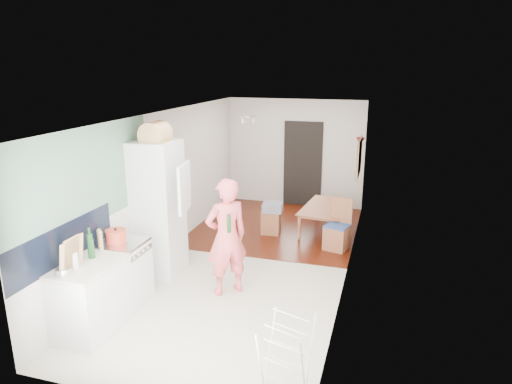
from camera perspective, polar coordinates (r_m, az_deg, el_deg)
The scene contains 32 objects.
room_shell at distance 7.43m, azimuth -0.68°, elevation 0.02°, with size 3.20×7.00×2.50m, color beige, non-canonical shape.
floor at distance 7.86m, azimuth -0.65°, elevation -8.78°, with size 3.20×7.00×0.01m, color beige.
wood_floor_overlay at distance 9.51m, azimuth 2.65°, elevation -4.31°, with size 3.20×3.30×0.01m, color #521907.
sage_wall_panel at distance 6.26m, azimuth -20.42°, elevation 1.68°, with size 0.02×3.00×1.30m, color slate.
tile_splashback at distance 6.05m, azimuth -22.84°, elevation -6.01°, with size 0.02×1.90×0.50m, color black.
doorway_recess at distance 10.73m, azimuth 5.86°, elevation 3.47°, with size 0.90×0.04×2.00m, color black.
base_cabinet at distance 6.17m, azimuth -20.01°, elevation -12.62°, with size 0.60×0.90×0.86m, color silver.
worktop at distance 5.97m, azimuth -20.43°, elevation -8.72°, with size 0.62×0.92×0.06m, color beige.
range_cooker at distance 6.71m, azimuth -16.22°, elevation -9.82°, with size 0.60×0.60×0.88m, color silver.
cooker_top at distance 6.53m, azimuth -16.53°, elevation -6.17°, with size 0.60×0.60×0.04m, color silver.
fridge_housing at distance 7.28m, azimuth -12.13°, elevation -2.13°, with size 0.66×0.66×2.15m, color silver.
fridge_door at distance 6.62m, azimuth -8.94°, elevation 0.54°, with size 0.56×0.04×0.70m, color silver.
fridge_interior at distance 7.01m, azimuth -10.12°, elevation 1.33°, with size 0.02×0.52×0.66m, color white.
pinboard at distance 8.92m, azimuth 12.78°, elevation 4.26°, with size 0.03×0.90×0.70m, color tan.
pinboard_frame at distance 8.92m, azimuth 12.69°, elevation 4.27°, with size 0.01×0.94×0.74m, color #9D5F3F.
wall_sconce at distance 9.52m, azimuth 12.90°, elevation 6.19°, with size 0.18×0.18×0.16m, color maroon.
person at distance 6.52m, azimuth -3.73°, elevation -4.37°, with size 0.75×0.49×2.05m, color #ED595F.
dining_table at distance 9.29m, azimuth 8.82°, elevation -3.58°, with size 1.26×0.70×0.44m, color #9D5F3F.
dining_chair at distance 8.34m, azimuth 10.13°, elevation -4.10°, with size 0.39×0.39×0.94m, color #9D5F3F, non-canonical shape.
stool at distance 9.07m, azimuth 1.91°, elevation -3.79°, with size 0.36×0.36×0.47m, color #9D5F3F, non-canonical shape.
grey_drape at distance 8.95m, azimuth 2.09°, elevation -1.90°, with size 0.38×0.38×0.17m, color slate.
drying_rack at distance 4.83m, azimuth 3.82°, elevation -20.18°, with size 0.44×0.40×0.86m, color silver, non-canonical shape.
bread_bin at distance 6.95m, azimuth -12.47°, elevation 7.05°, with size 0.41×0.38×0.21m, color tan, non-canonical shape.
red_casserole at distance 6.53m, azimuth -17.10°, elevation -5.24°, with size 0.28×0.28×0.17m, color red.
steel_pan at distance 5.75m, azimuth -22.92°, elevation -9.14°, with size 0.18×0.18×0.09m, color silver.
held_bottle at distance 6.27m, azimuth -3.42°, elevation -3.96°, with size 0.06×0.06×0.26m, color #153D19.
bottle_a at distance 6.07m, azimuth -20.00°, elevation -6.35°, with size 0.07×0.07×0.32m, color #153D19.
bottle_b at distance 6.06m, azimuth -19.81°, elevation -6.69°, with size 0.06×0.06×0.25m, color #153D19.
bottle_c at distance 5.85m, azimuth -21.72°, elevation -7.96°, with size 0.09×0.09×0.21m, color silver.
pepper_mill_front at distance 6.30m, azimuth -18.83°, elevation -5.98°, with size 0.06×0.06×0.21m, color tan.
pepper_mill_back at distance 6.39m, azimuth -18.96°, elevation -5.70°, with size 0.06×0.06×0.20m, color tan.
chopping_boards at distance 5.77m, azimuth -22.09°, elevation -7.22°, with size 0.04×0.31×0.42m, color tan, non-canonical shape.
Camera 1 is at (2.12, -6.83, 3.26)m, focal length 32.00 mm.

